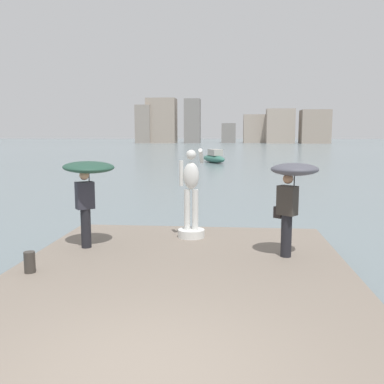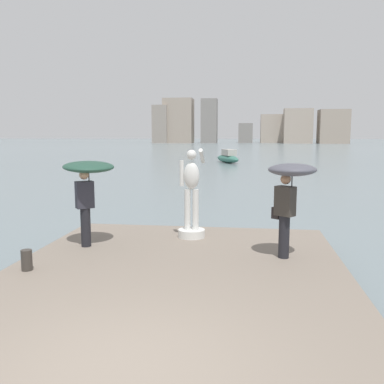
{
  "view_description": "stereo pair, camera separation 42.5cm",
  "coord_description": "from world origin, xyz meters",
  "px_view_note": "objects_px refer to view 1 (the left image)",
  "views": [
    {
      "loc": [
        0.9,
        -4.19,
        2.93
      ],
      "look_at": [
        0.0,
        5.81,
        1.55
      ],
      "focal_mm": 39.86,
      "sensor_mm": 36.0,
      "label": 1
    },
    {
      "loc": [
        1.33,
        -4.15,
        2.93
      ],
      "look_at": [
        0.0,
        5.81,
        1.55
      ],
      "focal_mm": 39.86,
      "sensor_mm": 36.0,
      "label": 2
    }
  ],
  "objects_px": {
    "statue_white_figure": "(191,203)",
    "mooring_bollard": "(30,262)",
    "boat_near": "(214,158)",
    "onlooker_left": "(88,178)",
    "onlooker_right": "(292,184)"
  },
  "relations": [
    {
      "from": "statue_white_figure",
      "to": "boat_near",
      "type": "distance_m",
      "value": 32.87
    },
    {
      "from": "statue_white_figure",
      "to": "onlooker_left",
      "type": "height_order",
      "value": "statue_white_figure"
    },
    {
      "from": "statue_white_figure",
      "to": "onlooker_right",
      "type": "relative_size",
      "value": 1.12
    },
    {
      "from": "statue_white_figure",
      "to": "onlooker_right",
      "type": "xyz_separation_m",
      "value": [
        2.19,
        -1.53,
        0.66
      ]
    },
    {
      "from": "onlooker_left",
      "to": "onlooker_right",
      "type": "distance_m",
      "value": 4.4
    },
    {
      "from": "onlooker_left",
      "to": "mooring_bollard",
      "type": "height_order",
      "value": "onlooker_left"
    },
    {
      "from": "boat_near",
      "to": "onlooker_left",
      "type": "bearing_deg",
      "value": -92.49
    },
    {
      "from": "onlooker_left",
      "to": "mooring_bollard",
      "type": "relative_size",
      "value": 4.99
    },
    {
      "from": "mooring_bollard",
      "to": "boat_near",
      "type": "relative_size",
      "value": 0.08
    },
    {
      "from": "statue_white_figure",
      "to": "mooring_bollard",
      "type": "bearing_deg",
      "value": -132.38
    },
    {
      "from": "onlooker_right",
      "to": "boat_near",
      "type": "height_order",
      "value": "onlooker_right"
    },
    {
      "from": "onlooker_left",
      "to": "boat_near",
      "type": "bearing_deg",
      "value": 87.51
    },
    {
      "from": "onlooker_left",
      "to": "boat_near",
      "type": "xyz_separation_m",
      "value": [
        1.48,
        33.95,
        -1.45
      ]
    },
    {
      "from": "onlooker_right",
      "to": "mooring_bollard",
      "type": "relative_size",
      "value": 4.99
    },
    {
      "from": "statue_white_figure",
      "to": "boat_near",
      "type": "xyz_separation_m",
      "value": [
        -0.72,
        32.85,
        -0.74
      ]
    }
  ]
}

